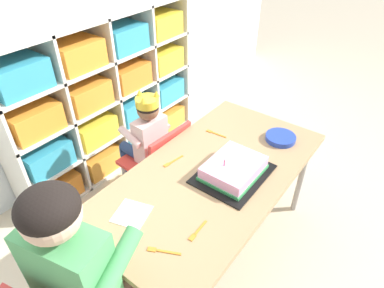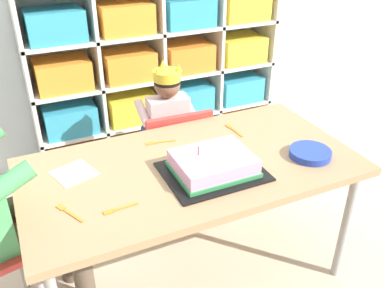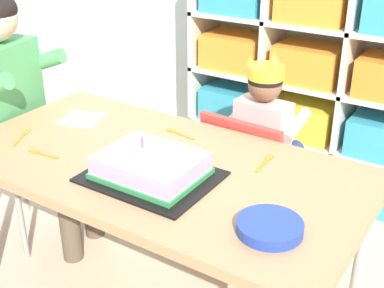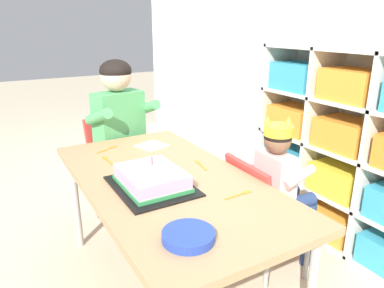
% 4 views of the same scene
% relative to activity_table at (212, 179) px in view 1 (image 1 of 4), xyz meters
% --- Properties ---
extents(ground, '(16.00, 16.00, 0.00)m').
position_rel_activity_table_xyz_m(ground, '(0.00, 0.00, -0.57)').
color(ground, beige).
extents(storage_cubby_shelf, '(1.59, 0.30, 1.15)m').
position_rel_activity_table_xyz_m(storage_cubby_shelf, '(0.28, 1.12, -0.02)').
color(storage_cubby_shelf, silver).
rests_on(storage_cubby_shelf, ground).
extents(activity_table, '(1.35, 0.70, 0.61)m').
position_rel_activity_table_xyz_m(activity_table, '(0.00, 0.00, 0.00)').
color(activity_table, '#A37F56').
rests_on(activity_table, ground).
extents(classroom_chair_blue, '(0.38, 0.36, 0.65)m').
position_rel_activity_table_xyz_m(classroom_chair_blue, '(0.11, 0.48, -0.18)').
color(classroom_chair_blue, red).
rests_on(classroom_chair_blue, ground).
extents(child_with_crown, '(0.30, 0.31, 0.85)m').
position_rel_activity_table_xyz_m(child_with_crown, '(0.12, 0.59, -0.04)').
color(child_with_crown, beige).
rests_on(child_with_crown, ground).
extents(adult_helper_seated, '(0.46, 0.45, 1.07)m').
position_rel_activity_table_xyz_m(adult_helper_seated, '(-0.74, 0.07, 0.10)').
color(adult_helper_seated, '#4C9E5B').
rests_on(adult_helper_seated, ground).
extents(birthday_cake_on_tray, '(0.38, 0.30, 0.11)m').
position_rel_activity_table_xyz_m(birthday_cake_on_tray, '(0.05, -0.09, 0.08)').
color(birthday_cake_on_tray, black).
rests_on(birthday_cake_on_tray, activity_table).
extents(paper_plate_stack, '(0.17, 0.17, 0.03)m').
position_rel_activity_table_xyz_m(paper_plate_stack, '(0.47, -0.15, 0.06)').
color(paper_plate_stack, '#233DA3').
rests_on(paper_plate_stack, activity_table).
extents(paper_napkin_square, '(0.18, 0.18, 0.00)m').
position_rel_activity_table_xyz_m(paper_napkin_square, '(-0.44, 0.13, 0.05)').
color(paper_napkin_square, white).
rests_on(paper_napkin_square, activity_table).
extents(fork_near_child_seat, '(0.07, 0.13, 0.00)m').
position_rel_activity_table_xyz_m(fork_near_child_seat, '(-0.51, -0.11, 0.05)').
color(fork_near_child_seat, orange).
rests_on(fork_near_child_seat, activity_table).
extents(fork_by_napkin, '(0.12, 0.02, 0.00)m').
position_rel_activity_table_xyz_m(fork_by_napkin, '(-0.35, -0.16, 0.05)').
color(fork_by_napkin, orange).
rests_on(fork_by_napkin, activity_table).
extents(fork_near_cake_tray, '(0.02, 0.13, 0.00)m').
position_rel_activity_table_xyz_m(fork_near_cake_tray, '(0.30, 0.18, 0.05)').
color(fork_near_cake_tray, orange).
rests_on(fork_near_cake_tray, activity_table).
extents(fork_at_table_front_edge, '(0.13, 0.04, 0.00)m').
position_rel_activity_table_xyz_m(fork_at_table_front_edge, '(-0.06, 0.21, 0.05)').
color(fork_at_table_front_edge, orange).
rests_on(fork_at_table_front_edge, activity_table).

